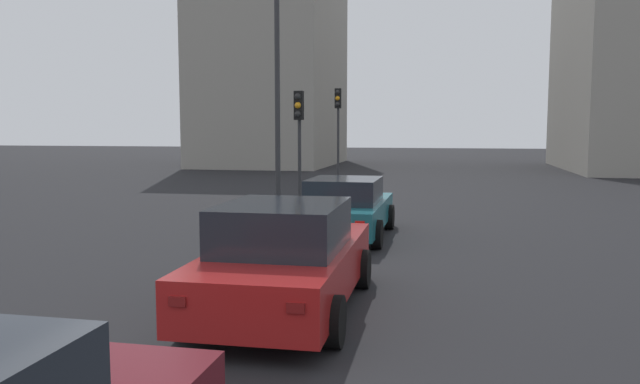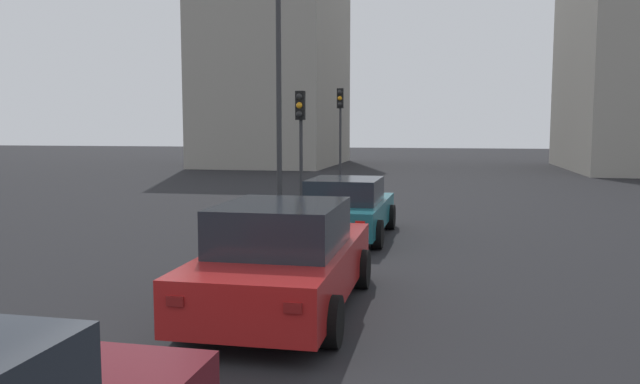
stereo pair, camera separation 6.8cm
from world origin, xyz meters
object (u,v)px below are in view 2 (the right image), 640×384
Objects in this scene: traffic_light_near_left at (300,125)px; traffic_light_near_right at (340,116)px; car_red_second at (285,259)px; street_lamp_kerbside at (279,73)px; car_teal_lead at (346,208)px.

traffic_light_near_right is at bearing -174.32° from traffic_light_near_left.
car_red_second is 19.93m from traffic_light_near_right.
traffic_light_near_left reaches higher than car_red_second.
traffic_light_near_left is 0.52× the size of street_lamp_kerbside.
street_lamp_kerbside reaches higher than car_teal_lead.
street_lamp_kerbside is (9.97, 2.83, 3.54)m from car_red_second.
traffic_light_near_right is 0.61× the size of street_lamp_kerbside.
traffic_light_near_left is 0.85× the size of traffic_light_near_right.
street_lamp_kerbside is at bearing 36.32° from car_teal_lead.
car_red_second is 10.96m from street_lamp_kerbside.
car_teal_lead is 1.18× the size of traffic_light_near_left.
car_teal_lead is at bearing 10.98° from traffic_light_near_right.
car_teal_lead is at bearing -144.27° from street_lamp_kerbside.
car_red_second is at bearing 8.02° from traffic_light_near_right.
car_red_second is at bearing -164.15° from street_lamp_kerbside.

